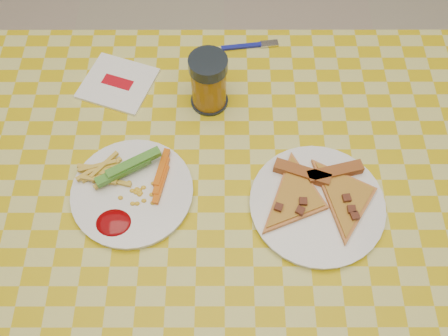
{
  "coord_description": "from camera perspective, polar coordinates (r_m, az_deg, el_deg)",
  "views": [
    {
      "loc": [
        -0.0,
        -0.43,
        1.61
      ],
      "look_at": [
        -0.0,
        0.05,
        0.78
      ],
      "focal_mm": 40.0,
      "sensor_mm": 36.0,
      "label": 1
    }
  ],
  "objects": [
    {
      "name": "fork",
      "position": [
        1.18,
        3.06,
        13.81
      ],
      "size": [
        0.13,
        0.03,
        0.01
      ],
      "rotation": [
        0.0,
        0.0,
        0.13
      ],
      "color": "navy",
      "rests_on": "table"
    },
    {
      "name": "fries_veggies",
      "position": [
        0.97,
        -10.97,
        -1.48
      ],
      "size": [
        0.2,
        0.18,
        0.04
      ],
      "color": "gold",
      "rests_on": "plate_left"
    },
    {
      "name": "plate_right",
      "position": [
        0.96,
        10.56,
        -4.2
      ],
      "size": [
        0.31,
        0.31,
        0.01
      ],
      "primitive_type": "cylinder",
      "rotation": [
        0.0,
        0.0,
        0.27
      ],
      "color": "white",
      "rests_on": "table"
    },
    {
      "name": "drink_glass",
      "position": [
        1.03,
        -1.75,
        9.77
      ],
      "size": [
        0.08,
        0.08,
        0.13
      ],
      "color": "black",
      "rests_on": "table"
    },
    {
      "name": "table",
      "position": [
        1.02,
        0.06,
        -5.07
      ],
      "size": [
        1.28,
        0.88,
        0.76
      ],
      "color": "silver",
      "rests_on": "ground"
    },
    {
      "name": "plate_left",
      "position": [
        0.97,
        -10.41,
        -2.81
      ],
      "size": [
        0.26,
        0.26,
        0.01
      ],
      "primitive_type": "cylinder",
      "rotation": [
        0.0,
        0.0,
        0.13
      ],
      "color": "white",
      "rests_on": "table"
    },
    {
      "name": "ground",
      "position": [
        1.67,
        0.04,
        -15.04
      ],
      "size": [
        8.0,
        8.0,
        0.0
      ],
      "primitive_type": "plane",
      "color": "beige",
      "rests_on": "ground"
    },
    {
      "name": "pizza_slices",
      "position": [
        0.95,
        10.81,
        -2.96
      ],
      "size": [
        0.28,
        0.24,
        0.02
      ],
      "color": "#D78C42",
      "rests_on": "plate_right"
    },
    {
      "name": "napkin",
      "position": [
        1.13,
        -12.05,
        9.46
      ],
      "size": [
        0.18,
        0.18,
        0.01
      ],
      "rotation": [
        0.0,
        0.0,
        -0.34
      ],
      "color": "white",
      "rests_on": "table"
    }
  ]
}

